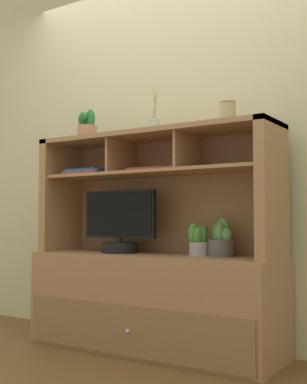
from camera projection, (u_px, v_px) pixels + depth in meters
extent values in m
cube|color=brown|center=(154.00, 352.00, 3.13)|extent=(6.00, 6.00, 0.02)
cube|color=beige|center=(176.00, 131.00, 3.44)|extent=(6.00, 0.02, 2.80)
cube|color=#A3734E|center=(154.00, 302.00, 3.14)|extent=(1.60, 0.51, 0.59)
cube|color=#8C6144|center=(129.00, 331.00, 2.92)|extent=(1.53, 0.01, 0.29)
sphere|color=silver|center=(128.00, 331.00, 2.91)|extent=(0.02, 0.02, 0.02)
cube|color=#A3734E|center=(62.00, 196.00, 3.59)|extent=(0.06, 0.40, 0.76)
cube|color=#A3734E|center=(272.00, 189.00, 2.76)|extent=(0.06, 0.40, 0.76)
cube|color=#8C6144|center=(169.00, 197.00, 3.34)|extent=(1.54, 0.02, 0.73)
cube|color=#A3734E|center=(154.00, 135.00, 3.20)|extent=(1.60, 0.40, 0.03)
cube|color=#A3734E|center=(154.00, 173.00, 3.19)|extent=(1.48, 0.36, 0.02)
cube|color=#A3734E|center=(122.00, 157.00, 3.32)|extent=(0.02, 0.34, 0.21)
cube|color=#A3734E|center=(188.00, 152.00, 3.06)|extent=(0.02, 0.34, 0.21)
cylinder|color=black|center=(120.00, 248.00, 3.28)|extent=(0.24, 0.24, 0.07)
cylinder|color=black|center=(120.00, 240.00, 3.28)|extent=(0.04, 0.04, 0.03)
cube|color=black|center=(120.00, 214.00, 3.29)|extent=(0.54, 0.03, 0.31)
cube|color=black|center=(118.00, 214.00, 3.27)|extent=(0.51, 0.00, 0.28)
cylinder|color=#95919C|center=(200.00, 249.00, 3.00)|extent=(0.12, 0.12, 0.08)
cylinder|color=#95919C|center=(200.00, 255.00, 3.00)|extent=(0.14, 0.14, 0.01)
ellipsoid|color=#479138|center=(203.00, 235.00, 3.00)|extent=(0.05, 0.07, 0.11)
ellipsoid|color=#479138|center=(202.00, 232.00, 3.02)|extent=(0.06, 0.07, 0.07)
ellipsoid|color=#479138|center=(197.00, 233.00, 3.05)|extent=(0.04, 0.08, 0.08)
ellipsoid|color=#479138|center=(193.00, 233.00, 3.01)|extent=(0.07, 0.05, 0.12)
ellipsoid|color=#479138|center=(198.00, 236.00, 2.97)|extent=(0.05, 0.06, 0.10)
cylinder|color=#554D4F|center=(221.00, 248.00, 2.94)|extent=(0.15, 0.15, 0.10)
cylinder|color=#554D4F|center=(221.00, 256.00, 2.94)|extent=(0.17, 0.17, 0.01)
ellipsoid|color=#56944D|center=(226.00, 235.00, 2.92)|extent=(0.06, 0.07, 0.09)
ellipsoid|color=#56944D|center=(223.00, 228.00, 2.97)|extent=(0.08, 0.07, 0.12)
ellipsoid|color=#56944D|center=(217.00, 233.00, 2.99)|extent=(0.07, 0.07, 0.12)
ellipsoid|color=#56944D|center=(218.00, 234.00, 2.95)|extent=(0.04, 0.06, 0.09)
ellipsoid|color=#56944D|center=(221.00, 233.00, 2.93)|extent=(0.05, 0.08, 0.12)
cube|color=#9D312E|center=(90.00, 174.00, 3.40)|extent=(0.29, 0.26, 0.01)
cube|color=#335988|center=(90.00, 172.00, 3.40)|extent=(0.29, 0.26, 0.01)
cube|color=navy|center=(91.00, 170.00, 3.41)|extent=(0.25, 0.23, 0.01)
cube|color=beige|center=(159.00, 171.00, 3.23)|extent=(0.36, 0.22, 0.01)
cube|color=#B03738|center=(160.00, 169.00, 3.21)|extent=(0.37, 0.27, 0.02)
cylinder|color=#AEBAB0|center=(155.00, 127.00, 3.22)|extent=(0.06, 0.06, 0.08)
cylinder|color=#AEBAB0|center=(155.00, 119.00, 3.22)|extent=(0.03, 0.03, 0.02)
cylinder|color=tan|center=(156.00, 104.00, 3.22)|extent=(0.00, 0.03, 0.20)
cylinder|color=tan|center=(156.00, 104.00, 3.23)|extent=(0.05, 0.03, 0.20)
cylinder|color=tan|center=(155.00, 104.00, 3.23)|extent=(0.04, 0.03, 0.20)
cylinder|color=tan|center=(154.00, 104.00, 3.23)|extent=(0.00, 0.05, 0.20)
cylinder|color=tan|center=(154.00, 104.00, 3.22)|extent=(0.02, 0.01, 0.20)
cylinder|color=tan|center=(155.00, 104.00, 3.22)|extent=(0.03, 0.02, 0.20)
cylinder|color=#AE7751|center=(87.00, 133.00, 3.46)|extent=(0.13, 0.13, 0.09)
cylinder|color=#AE7751|center=(87.00, 139.00, 3.46)|extent=(0.15, 0.15, 0.01)
ellipsoid|color=#236B33|center=(90.00, 119.00, 3.44)|extent=(0.07, 0.04, 0.13)
ellipsoid|color=#236B33|center=(91.00, 124.00, 3.49)|extent=(0.05, 0.06, 0.12)
ellipsoid|color=#236B33|center=(87.00, 121.00, 3.49)|extent=(0.08, 0.06, 0.10)
ellipsoid|color=#236B33|center=(83.00, 120.00, 3.47)|extent=(0.08, 0.04, 0.11)
ellipsoid|color=#236B33|center=(84.00, 117.00, 3.43)|extent=(0.06, 0.05, 0.06)
cylinder|color=tan|center=(228.00, 114.00, 2.90)|extent=(0.09, 0.09, 0.12)
torus|color=tan|center=(227.00, 102.00, 2.90)|extent=(0.10, 0.10, 0.01)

